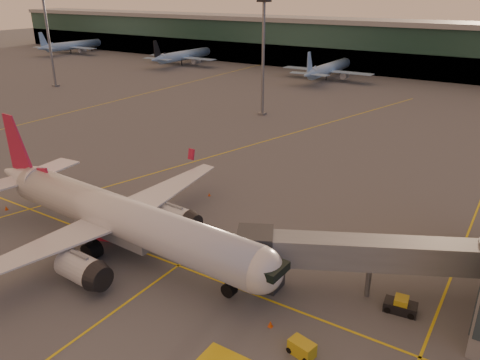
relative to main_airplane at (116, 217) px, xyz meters
The scene contains 14 objects.
ground 6.33m from the main_airplane, 56.44° to the right, with size 600.00×600.00×0.00m, color #4C4F54.
taxi_markings 41.04m from the main_airplane, 96.63° to the left, with size 100.12×173.00×0.01m.
terminal 137.96m from the main_airplane, 88.92° to the left, with size 400.00×20.00×17.60m.
mast_west_far 105.46m from the main_airplane, 146.40° to the left, with size 2.40×2.40×25.60m.
mast_west_near 65.33m from the main_airplane, 105.65° to the left, with size 2.40×2.40×25.60m.
distant_aircraft_row 115.61m from the main_airplane, 99.16° to the left, with size 290.00×34.00×13.00m.
main_airplane is the anchor object (origin of this frame).
jet_bridge 28.65m from the main_airplane, 15.22° to the left, with size 24.60×14.46×6.24m.
catering_truck 4.25m from the main_airplane, 159.39° to the left, with size 5.83×4.15×4.16m.
gpu_cart 24.99m from the main_airplane, ahead, with size 2.37×1.71×1.26m.
pushback_tug 30.49m from the main_airplane, 11.57° to the left, with size 3.07×1.90×1.49m.
cone_nose 21.16m from the main_airplane, ahead, with size 0.47×0.47×0.59m.
cone_tail 20.90m from the main_airplane, behind, with size 0.45×0.45×0.57m.
cone_wing_left 18.01m from the main_airplane, 91.02° to the left, with size 0.38×0.38×0.48m.
Camera 1 is at (33.61, -27.45, 27.38)m, focal length 35.00 mm.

